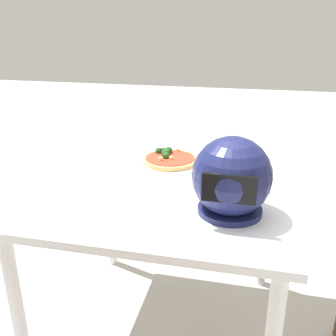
% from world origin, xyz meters
% --- Properties ---
extents(ground_plane, '(14.00, 14.00, 0.00)m').
position_xyz_m(ground_plane, '(0.00, 0.00, 0.00)').
color(ground_plane, '#B2ADA3').
extents(dining_table, '(0.99, 1.02, 0.76)m').
position_xyz_m(dining_table, '(0.00, 0.00, 0.67)').
color(dining_table, white).
rests_on(dining_table, ground).
extents(pizza_plate, '(0.29, 0.29, 0.01)m').
position_xyz_m(pizza_plate, '(0.02, -0.19, 0.77)').
color(pizza_plate, white).
rests_on(pizza_plate, dining_table).
extents(pizza, '(0.25, 0.25, 0.05)m').
position_xyz_m(pizza, '(0.03, -0.20, 0.79)').
color(pizza, tan).
rests_on(pizza, pizza_plate).
extents(motorcycle_helmet, '(0.26, 0.26, 0.26)m').
position_xyz_m(motorcycle_helmet, '(-0.27, 0.21, 0.89)').
color(motorcycle_helmet, '#191E4C').
rests_on(motorcycle_helmet, dining_table).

